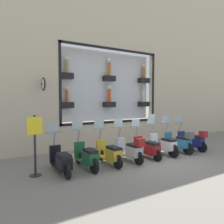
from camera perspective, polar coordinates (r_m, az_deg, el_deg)
ground_plane at (r=8.91m, az=11.96°, el=-12.32°), size 120.00×120.00×0.00m
building_facade at (r=11.79m, az=-0.41°, el=16.56°), size 1.20×36.00×10.01m
scooter_navy_0 at (r=11.02m, az=20.39°, el=-6.97°), size 1.80×0.61×1.60m
scooter_teal_1 at (r=10.34m, az=17.22°, el=-7.50°), size 1.81×0.61×1.62m
scooter_white_2 at (r=9.73m, az=13.37°, el=-8.28°), size 1.81×0.60×1.73m
scooter_red_3 at (r=9.12m, az=9.34°, el=-9.27°), size 1.79×0.61×1.52m
scooter_silver_4 at (r=8.51m, az=4.91°, el=-9.75°), size 1.80×0.60×1.60m
scooter_yellow_5 at (r=8.08m, az=-0.65°, el=-10.69°), size 1.80×0.61×1.68m
scooter_green_6 at (r=7.67m, az=-6.58°, el=-11.47°), size 1.80×0.61×1.58m
scooter_black_7 at (r=7.35m, az=-13.15°, el=-12.33°), size 1.79×0.61×1.59m
shop_sign_post at (r=7.23m, az=-19.49°, el=-7.63°), size 0.36×0.45×1.90m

